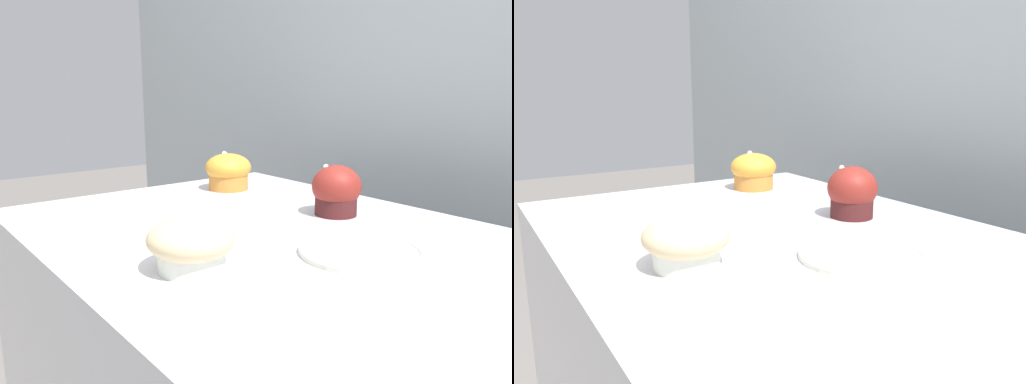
{
  "view_description": "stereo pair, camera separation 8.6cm",
  "coord_description": "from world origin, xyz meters",
  "views": [
    {
      "loc": [
        0.51,
        -0.49,
        1.14
      ],
      "look_at": [
        -0.15,
        0.04,
        0.96
      ],
      "focal_mm": 35.0,
      "sensor_mm": 36.0,
      "label": 1
    },
    {
      "loc": [
        0.56,
        -0.42,
        1.14
      ],
      "look_at": [
        -0.15,
        0.04,
        0.96
      ],
      "focal_mm": 35.0,
      "sensor_mm": 36.0,
      "label": 2
    }
  ],
  "objects": [
    {
      "name": "muffin_front_center",
      "position": [
        -0.0,
        -0.18,
        0.95
      ],
      "size": [
        0.11,
        0.11,
        0.07
      ],
      "color": "white",
      "rests_on": "display_counter"
    },
    {
      "name": "muffin_back_left",
      "position": [
        -0.37,
        0.14,
        0.95
      ],
      "size": [
        0.1,
        0.1,
        0.08
      ],
      "color": "#C57D33",
      "rests_on": "display_counter"
    },
    {
      "name": "muffin_back_right",
      "position": [
        -0.07,
        0.16,
        0.96
      ],
      "size": [
        0.09,
        0.09,
        0.09
      ],
      "color": "#45191A",
      "rests_on": "display_counter"
    },
    {
      "name": "serving_plate",
      "position": [
        0.09,
        0.03,
        0.92
      ],
      "size": [
        0.17,
        0.17,
        0.01
      ],
      "color": "beige",
      "rests_on": "display_counter"
    }
  ]
}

